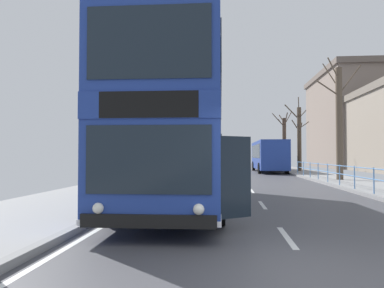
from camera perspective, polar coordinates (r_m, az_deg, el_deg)
ground at (r=5.23m, az=10.71°, el=-19.16°), size 15.80×140.00×0.20m
double_decker_bus_main at (r=12.14m, az=-1.64°, el=1.99°), size 3.35×11.17×4.58m
background_bus_far_lane at (r=37.14m, az=11.49°, el=-1.68°), size 2.63×10.84×2.93m
pedestrian_railing_far_kerb at (r=19.03m, az=22.36°, el=-3.96°), size 0.05×23.76×1.00m
bare_tree_far_00 at (r=24.63m, az=21.38°, el=3.17°), size 2.66×1.99×7.29m
bare_tree_far_01 at (r=44.81m, az=13.79°, el=0.40°), size 2.54×2.42×6.60m
bare_tree_far_02 at (r=36.89m, az=15.91°, el=0.98°), size 2.30×2.04×6.80m
background_building_01 at (r=54.83m, az=24.83°, el=3.38°), size 12.39×17.33×12.61m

